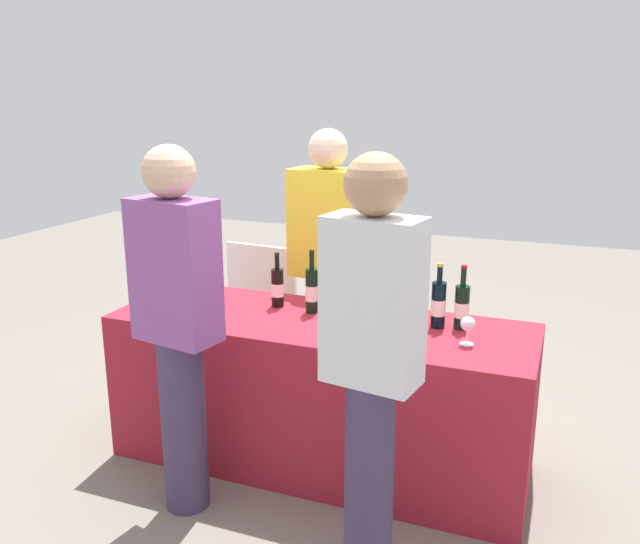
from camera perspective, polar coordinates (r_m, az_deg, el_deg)
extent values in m
plane|color=slate|center=(3.62, 0.00, -15.98)|extent=(12.00, 12.00, 0.00)
cube|color=maroon|center=(3.44, 0.00, -10.38)|extent=(2.11, 0.71, 0.78)
cylinder|color=black|center=(3.70, -10.76, -0.35)|extent=(0.08, 0.08, 0.24)
cylinder|color=black|center=(3.67, -10.88, 2.05)|extent=(0.03, 0.03, 0.08)
cylinder|color=black|center=(3.65, -10.92, 2.80)|extent=(0.03, 0.03, 0.02)
cylinder|color=silver|center=(3.71, -10.75, -0.52)|extent=(0.08, 0.08, 0.08)
cylinder|color=black|center=(3.48, -3.71, -1.38)|extent=(0.07, 0.07, 0.20)
cylinder|color=black|center=(3.44, -3.75, 0.83)|extent=(0.02, 0.02, 0.08)
cylinder|color=black|center=(3.43, -3.77, 1.57)|extent=(0.03, 0.03, 0.02)
cylinder|color=silver|center=(3.48, -3.71, -1.54)|extent=(0.07, 0.07, 0.07)
cylinder|color=black|center=(3.37, -0.71, -1.65)|extent=(0.07, 0.07, 0.23)
cylinder|color=black|center=(3.33, -0.72, 0.94)|extent=(0.02, 0.02, 0.08)
cylinder|color=black|center=(3.32, -0.72, 1.79)|extent=(0.03, 0.03, 0.02)
cylinder|color=silver|center=(3.38, -0.71, -1.84)|extent=(0.07, 0.07, 0.08)
cylinder|color=black|center=(3.39, 1.07, -1.77)|extent=(0.06, 0.06, 0.21)
cylinder|color=black|center=(3.35, 1.08, 0.58)|extent=(0.02, 0.02, 0.08)
cylinder|color=maroon|center=(3.34, 1.09, 1.35)|extent=(0.03, 0.03, 0.02)
cylinder|color=silver|center=(3.39, 1.07, -1.94)|extent=(0.07, 0.07, 0.07)
cylinder|color=black|center=(3.34, 5.21, -1.90)|extent=(0.08, 0.08, 0.23)
cylinder|color=black|center=(3.30, 5.27, 0.58)|extent=(0.03, 0.03, 0.07)
cylinder|color=maroon|center=(3.29, 5.29, 1.31)|extent=(0.03, 0.03, 0.02)
cylinder|color=silver|center=(3.35, 5.21, -2.08)|extent=(0.08, 0.08, 0.08)
cylinder|color=black|center=(3.19, 8.22, -2.91)|extent=(0.07, 0.07, 0.22)
cylinder|color=black|center=(3.15, 8.32, -0.32)|extent=(0.03, 0.03, 0.08)
cylinder|color=gold|center=(3.14, 8.35, 0.55)|extent=(0.03, 0.03, 0.02)
cylinder|color=silver|center=(3.20, 8.21, -3.09)|extent=(0.07, 0.07, 0.08)
cylinder|color=black|center=(3.21, 10.25, -2.83)|extent=(0.07, 0.07, 0.23)
cylinder|color=black|center=(3.17, 10.37, -0.22)|extent=(0.03, 0.03, 0.08)
cylinder|color=gold|center=(3.15, 10.41, 0.60)|extent=(0.03, 0.03, 0.02)
cylinder|color=silver|center=(3.21, 10.24, -3.02)|extent=(0.07, 0.07, 0.08)
cylinder|color=black|center=(3.21, 12.21, -3.03)|extent=(0.07, 0.07, 0.21)
cylinder|color=black|center=(3.17, 12.36, -0.46)|extent=(0.03, 0.03, 0.09)
cylinder|color=maroon|center=(3.16, 12.41, 0.43)|extent=(0.03, 0.03, 0.02)
cylinder|color=silver|center=(3.22, 12.20, -3.21)|extent=(0.07, 0.07, 0.07)
cylinder|color=silver|center=(3.42, -9.25, -3.58)|extent=(0.06, 0.06, 0.00)
cylinder|color=silver|center=(3.41, -9.28, -3.00)|extent=(0.01, 0.01, 0.07)
sphere|color=silver|center=(3.39, -9.32, -1.98)|extent=(0.06, 0.06, 0.06)
cylinder|color=silver|center=(3.04, 6.14, -5.91)|extent=(0.06, 0.06, 0.00)
cylinder|color=silver|center=(3.02, 6.16, -5.23)|extent=(0.01, 0.01, 0.07)
sphere|color=silver|center=(3.00, 6.20, -3.98)|extent=(0.07, 0.07, 0.07)
sphere|color=#590C19|center=(3.01, 6.19, -4.21)|extent=(0.04, 0.04, 0.04)
cylinder|color=silver|center=(3.09, 7.96, -5.63)|extent=(0.06, 0.06, 0.00)
cylinder|color=silver|center=(3.07, 7.98, -4.91)|extent=(0.01, 0.01, 0.08)
sphere|color=silver|center=(3.05, 8.03, -3.72)|extent=(0.06, 0.06, 0.06)
sphere|color=#590C19|center=(3.05, 8.02, -3.91)|extent=(0.03, 0.03, 0.03)
cylinder|color=silver|center=(3.05, 12.62, -6.12)|extent=(0.06, 0.06, 0.00)
cylinder|color=silver|center=(3.04, 12.66, -5.52)|extent=(0.01, 0.01, 0.06)
sphere|color=silver|center=(3.02, 12.73, -4.41)|extent=(0.07, 0.07, 0.07)
sphere|color=#590C19|center=(3.02, 12.71, -4.62)|extent=(0.04, 0.04, 0.04)
cylinder|color=brown|center=(4.02, 0.65, -6.08)|extent=(0.23, 0.23, 0.84)
cube|color=yellow|center=(3.82, 0.68, 4.25)|extent=(0.45, 0.28, 0.63)
sphere|color=beige|center=(3.76, 0.70, 10.66)|extent=(0.23, 0.23, 0.23)
cylinder|color=#3F3351|center=(3.14, -11.74, -12.81)|extent=(0.20, 0.20, 0.83)
cube|color=#8C4C99|center=(2.88, -12.51, 0.10)|extent=(0.40, 0.27, 0.62)
sphere|color=#D8AD8C|center=(2.80, -13.00, 8.50)|extent=(0.22, 0.22, 0.22)
cylinder|color=#3F3351|center=(2.70, 4.28, -17.53)|extent=(0.19, 0.19, 0.83)
cube|color=silver|center=(2.38, 4.62, -2.59)|extent=(0.38, 0.25, 0.63)
sphere|color=tan|center=(2.29, 4.85, 7.61)|extent=(0.23, 0.23, 0.23)
cube|color=white|center=(4.56, -5.06, -3.17)|extent=(0.54, 0.09, 0.89)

